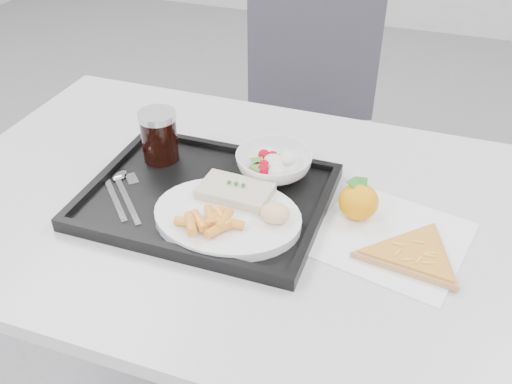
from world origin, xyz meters
name	(u,v)px	position (x,y,z in m)	size (l,w,h in m)	color
table	(237,228)	(0.00, 0.30, 0.68)	(1.20, 0.80, 0.75)	#AAA9AC
chair	(302,116)	(-0.07, 1.05, 0.54)	(0.55, 0.56, 0.93)	#3A3841
tray	(207,198)	(-0.05, 0.28, 0.76)	(0.45, 0.35, 0.03)	black
dinner_plate	(227,217)	(0.01, 0.22, 0.77)	(0.27, 0.27, 0.02)	white
fish_fillet	(235,191)	(0.01, 0.28, 0.79)	(0.14, 0.09, 0.03)	beige
bread_roll	(275,213)	(0.10, 0.23, 0.80)	(0.06, 0.06, 0.03)	#DBB087
salad_bowl	(274,164)	(0.05, 0.39, 0.79)	(0.15, 0.15, 0.05)	white
cola_glass	(159,135)	(-0.19, 0.37, 0.82)	(0.08, 0.08, 0.11)	black
cutlery	(122,190)	(-0.21, 0.24, 0.77)	(0.14, 0.15, 0.01)	silver
napkin	(391,238)	(0.30, 0.29, 0.75)	(0.30, 0.29, 0.00)	white
tangerine	(358,201)	(0.23, 0.33, 0.79)	(0.09, 0.09, 0.07)	orange
pizza_slice	(414,255)	(0.34, 0.25, 0.76)	(0.27, 0.27, 0.02)	tan
carrot_pile	(211,221)	(0.00, 0.18, 0.79)	(0.12, 0.09, 0.02)	orange
salad_contents	(274,163)	(0.05, 0.38, 0.80)	(0.08, 0.09, 0.03)	#B30013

